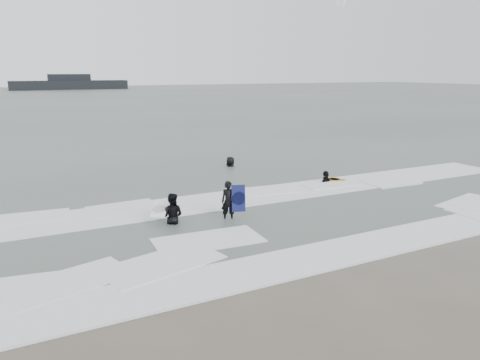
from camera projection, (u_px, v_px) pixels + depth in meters
name	position (u px, v px, depth m)	size (l,w,h in m)	color
ground	(314.00, 249.00, 14.08)	(320.00, 320.00, 0.00)	brown
sea	(52.00, 100.00, 83.66)	(320.00, 320.00, 0.00)	#47544C
surfer_centre	(229.00, 221.00, 16.77)	(0.54, 0.35, 1.47)	black
surfer_wading	(172.00, 224.00, 16.40)	(0.81, 0.63, 1.67)	black
surfer_right_near	(326.00, 183.00, 22.44)	(1.02, 0.42, 1.74)	black
surfer_right_far	(230.00, 167.00, 26.06)	(0.85, 0.55, 1.74)	black
surf_foam	(256.00, 215.00, 17.29)	(30.03, 9.06, 0.09)	white
bodyboards	(255.00, 194.00, 18.47)	(10.42, 4.06, 1.25)	#0F1449
vessel_horizon	(70.00, 84.00, 131.99)	(31.51, 5.63, 4.28)	black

